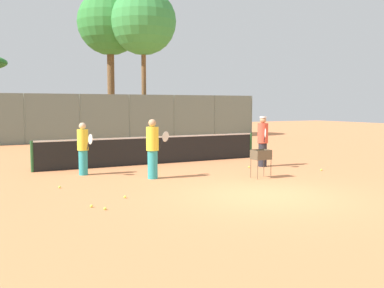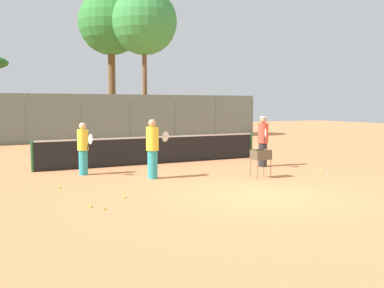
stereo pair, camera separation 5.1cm
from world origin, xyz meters
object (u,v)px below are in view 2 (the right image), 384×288
object	(u,v)px
player_white_outfit	(153,148)
player_red_cap	(83,148)
tennis_net	(155,150)
ball_cart	(261,157)
player_yellow_shirt	(263,141)

from	to	relation	value
player_white_outfit	player_red_cap	world-z (taller)	player_white_outfit
tennis_net	player_white_outfit	distance (m)	3.48
ball_cart	tennis_net	bearing A→B (deg)	108.87
player_yellow_shirt	ball_cart	size ratio (longest dim) A/B	2.09
tennis_net	player_red_cap	world-z (taller)	player_red_cap
player_white_outfit	player_yellow_shirt	xyz separation A→B (m)	(4.65, 0.59, 0.01)
tennis_net	ball_cart	bearing A→B (deg)	-71.13
player_yellow_shirt	ball_cart	distance (m)	2.66
tennis_net	ball_cart	xyz separation A→B (m)	(1.58, -4.64, 0.10)
tennis_net	player_yellow_shirt	bearing A→B (deg)	-38.53
player_red_cap	player_yellow_shirt	distance (m)	6.47
player_yellow_shirt	player_red_cap	bearing A→B (deg)	-71.63
tennis_net	player_yellow_shirt	world-z (taller)	player_yellow_shirt
player_white_outfit	ball_cart	world-z (taller)	player_white_outfit
player_white_outfit	player_yellow_shirt	distance (m)	4.69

